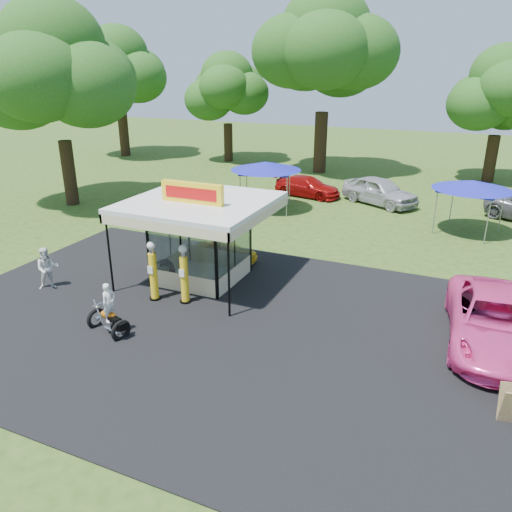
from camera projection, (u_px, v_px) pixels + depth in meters
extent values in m
plane|color=#2D4A17|center=(179.00, 347.00, 15.76)|extent=(120.00, 120.00, 0.00)
cube|color=black|center=(210.00, 319.00, 17.46)|extent=(20.00, 14.00, 0.04)
cube|color=white|center=(203.00, 278.00, 20.77)|extent=(3.00, 3.00, 0.06)
cube|color=white|center=(199.00, 202.00, 19.60)|extent=(5.40, 5.40, 0.18)
cube|color=yellow|center=(192.00, 193.00, 19.00)|extent=(2.60, 0.25, 0.80)
cube|color=red|center=(191.00, 193.00, 18.89)|extent=(2.21, 0.02, 0.45)
cylinder|color=black|center=(109.00, 254.00, 19.00)|extent=(0.08, 0.08, 3.20)
cylinder|color=black|center=(229.00, 275.00, 17.06)|extent=(0.08, 0.08, 3.20)
cylinder|color=black|center=(155.00, 298.00, 18.91)|extent=(0.44, 0.44, 0.10)
cylinder|color=yellow|center=(154.00, 276.00, 18.57)|extent=(0.30, 0.30, 1.79)
cylinder|color=silver|center=(152.00, 251.00, 18.22)|extent=(0.20, 0.20, 0.20)
sphere|color=white|center=(151.00, 246.00, 18.15)|extent=(0.32, 0.32, 0.32)
cube|color=white|center=(150.00, 270.00, 18.31)|extent=(0.22, 0.02, 0.30)
cylinder|color=black|center=(186.00, 302.00, 18.68)|extent=(0.43, 0.43, 0.10)
cylinder|color=yellow|center=(185.00, 279.00, 18.34)|extent=(0.29, 0.29, 1.76)
cylinder|color=silver|center=(183.00, 254.00, 17.99)|extent=(0.20, 0.20, 0.20)
sphere|color=white|center=(183.00, 249.00, 17.92)|extent=(0.31, 0.31, 0.31)
cube|color=white|center=(182.00, 273.00, 18.09)|extent=(0.21, 0.02, 0.29)
torus|color=black|center=(97.00, 318.00, 16.90)|extent=(0.33, 0.76, 0.75)
torus|color=black|center=(121.00, 331.00, 16.12)|extent=(0.33, 0.76, 0.75)
cube|color=silver|center=(109.00, 321.00, 16.44)|extent=(0.54, 0.37, 0.27)
ellipsoid|color=#CF610E|center=(108.00, 314.00, 16.35)|extent=(0.57, 0.32, 0.27)
cube|color=black|center=(114.00, 319.00, 16.18)|extent=(0.53, 0.35, 0.09)
cube|color=black|center=(121.00, 326.00, 16.04)|extent=(0.38, 0.37, 0.25)
cylinder|color=silver|center=(98.00, 311.00, 16.71)|extent=(0.39, 0.15, 0.79)
cylinder|color=silver|center=(99.00, 304.00, 16.52)|extent=(0.18, 0.53, 0.04)
sphere|color=silver|center=(97.00, 307.00, 16.67)|extent=(0.14, 0.14, 0.14)
imported|color=white|center=(109.00, 303.00, 16.10)|extent=(0.43, 0.55, 1.33)
torus|color=black|center=(165.00, 270.00, 20.53)|extent=(0.91, 0.78, 0.87)
torus|color=black|center=(164.00, 268.00, 20.74)|extent=(0.92, 0.85, 0.87)
cube|color=#593819|center=(512.00, 408.00, 12.16)|extent=(0.61, 0.37, 1.01)
cube|color=#593819|center=(512.00, 402.00, 12.37)|extent=(0.61, 0.37, 1.01)
imported|color=yellow|center=(226.00, 251.00, 22.48)|extent=(2.82, 1.13, 0.96)
imported|color=#FF459F|center=(496.00, 321.00, 15.60)|extent=(3.32, 6.27, 1.68)
imported|color=white|center=(47.00, 268.00, 19.60)|extent=(1.05, 1.05, 1.72)
imported|color=#A70D0C|center=(308.00, 187.00, 33.57)|extent=(4.81, 2.64, 1.32)
imported|color=#ABAAAF|center=(380.00, 191.00, 31.56)|extent=(5.43, 4.22, 1.73)
cylinder|color=gray|center=(254.00, 184.00, 31.96)|extent=(0.06, 0.06, 2.34)
cylinder|color=gray|center=(295.00, 188.00, 30.93)|extent=(0.06, 0.06, 2.34)
cylinder|color=gray|center=(236.00, 194.00, 29.64)|extent=(0.06, 0.06, 2.34)
cylinder|color=gray|center=(278.00, 198.00, 28.60)|extent=(0.06, 0.06, 2.34)
cube|color=#1A1FAE|center=(266.00, 171.00, 29.84)|extent=(2.93, 2.93, 0.12)
cone|color=#1A1FAE|center=(266.00, 166.00, 29.73)|extent=(4.22, 4.22, 0.49)
cylinder|color=gray|center=(444.00, 204.00, 27.69)|extent=(0.06, 0.06, 2.24)
cylinder|color=gray|center=(495.00, 209.00, 26.71)|extent=(0.06, 0.06, 2.24)
cylinder|color=gray|center=(440.00, 216.00, 25.48)|extent=(0.06, 0.06, 2.24)
cylinder|color=gray|center=(496.00, 222.00, 24.49)|extent=(0.06, 0.06, 2.24)
cube|color=#1A1FAE|center=(472.00, 190.00, 25.67)|extent=(2.80, 2.80, 0.11)
cone|color=#1A1FAE|center=(473.00, 185.00, 25.57)|extent=(4.03, 4.03, 0.47)
cylinder|color=black|center=(124.00, 134.00, 48.16)|extent=(0.93, 0.93, 4.13)
ellipsoid|color=#1F4D16|center=(118.00, 76.00, 46.25)|extent=(9.75, 9.75, 8.36)
cylinder|color=black|center=(228.00, 142.00, 45.58)|extent=(0.79, 0.79, 3.35)
ellipsoid|color=#1F4D16|center=(227.00, 94.00, 44.05)|extent=(7.78, 7.78, 6.67)
cylinder|color=black|center=(320.00, 143.00, 40.53)|extent=(1.03, 1.03, 4.82)
ellipsoid|color=#1F4D16|center=(324.00, 60.00, 38.28)|extent=(11.56, 11.56, 9.91)
cylinder|color=black|center=(491.00, 159.00, 37.39)|extent=(0.86, 0.86, 3.46)
ellipsoid|color=#1F4D16|center=(501.00, 97.00, 35.80)|extent=(8.07, 8.07, 6.92)
cylinder|color=black|center=(69.00, 173.00, 31.20)|extent=(0.80, 0.80, 4.00)
ellipsoid|color=#1F4D16|center=(57.00, 81.00, 29.25)|extent=(10.27, 10.27, 8.81)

